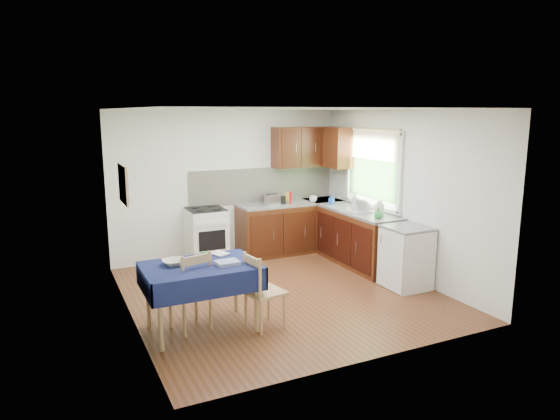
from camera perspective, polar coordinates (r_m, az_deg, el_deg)
name	(u,v)px	position (r m, az deg, el deg)	size (l,w,h in m)	color
floor	(281,293)	(6.99, 0.12, -9.45)	(4.20, 4.20, 0.00)	#492C13
ceiling	(281,109)	(6.54, 0.13, 11.50)	(4.00, 4.20, 0.02)	silver
wall_back	(228,184)	(8.57, -5.94, 2.98)	(4.00, 0.02, 2.50)	silver
wall_front	(375,240)	(4.89, 10.81, -3.38)	(4.00, 0.02, 2.50)	silver
wall_left	(127,217)	(6.08, -17.13, -0.82)	(0.02, 4.20, 2.50)	silver
wall_right	(401,194)	(7.72, 13.66, 1.82)	(0.02, 4.20, 2.50)	silver
base_cabinets	(321,233)	(8.54, 4.72, -2.64)	(1.90, 2.30, 0.86)	black
worktop_back	(291,203)	(8.77, 1.25, 0.77)	(1.90, 0.60, 0.04)	slate
worktop_right	(359,212)	(8.12, 9.01, -0.21)	(0.60, 1.70, 0.04)	slate
worktop_corner	(323,201)	(9.07, 4.92, 1.09)	(0.60, 0.60, 0.04)	slate
splashback	(263,185)	(8.80, -1.90, 2.92)	(2.70, 0.02, 0.60)	beige
upper_cabinets	(315,147)	(8.87, 4.04, 7.18)	(1.20, 0.85, 0.70)	black
stove	(207,236)	(8.29, -8.39, -2.93)	(0.60, 0.61, 0.92)	white
window	(373,163)	(8.20, 10.55, 5.30)	(0.04, 1.48, 1.26)	#285020
fridge	(406,257)	(7.29, 14.24, -5.27)	(0.58, 0.60, 0.89)	white
corkboard	(124,184)	(6.32, -17.45, 2.81)	(0.04, 0.62, 0.47)	tan
dining_table	(201,274)	(5.74, -9.05, -7.19)	(1.28, 0.87, 0.77)	#101642
chair_far	(192,289)	(5.80, -10.07, -8.85)	(0.50, 0.50, 0.93)	tan
chair_near	(262,289)	(5.77, -2.11, -9.00)	(0.46, 0.46, 0.90)	tan
toaster	(272,200)	(8.52, -0.89, 1.21)	(0.25, 0.15, 0.19)	silver
sandwich_press	(275,199)	(8.61, -0.63, 1.31)	(0.31, 0.27, 0.18)	black
sauce_bottle	(291,198)	(8.61, 1.22, 1.44)	(0.05, 0.05, 0.21)	red
yellow_packet	(288,197)	(8.88, 0.90, 1.50)	(0.11, 0.07, 0.14)	gold
dish_rack	(362,210)	(8.03, 9.32, -0.03)	(0.43, 0.33, 0.20)	#999A9F
kettle	(379,209)	(7.73, 11.30, 0.12)	(0.15, 0.15, 0.25)	white
cup	(313,199)	(8.79, 3.81, 1.26)	(0.14, 0.14, 0.11)	white
soap_bottle_a	(355,201)	(8.18, 8.54, 1.06)	(0.11, 0.11, 0.29)	white
soap_bottle_b	(332,199)	(8.59, 5.93, 1.23)	(0.08, 0.08, 0.17)	blue
soap_bottle_c	(378,213)	(7.55, 11.16, -0.39)	(0.12, 0.12, 0.15)	#268C33
plate_bowl	(174,262)	(5.74, -12.03, -5.86)	(0.26, 0.26, 0.06)	beige
book	(214,255)	(6.03, -7.58, -5.11)	(0.16, 0.22, 0.02)	white
spice_jar	(204,256)	(5.87, -8.68, -5.18)	(0.05, 0.05, 0.10)	green
tea_towel	(227,263)	(5.65, -6.04, -6.03)	(0.25, 0.20, 0.05)	navy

